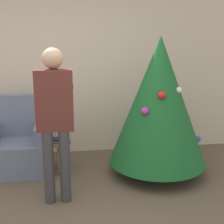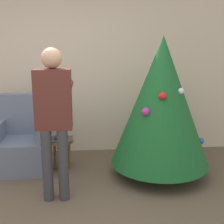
# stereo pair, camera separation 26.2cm
# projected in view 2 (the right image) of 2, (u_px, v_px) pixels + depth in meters

# --- Properties ---
(wall_back) EXTENTS (8.00, 0.06, 2.70)m
(wall_back) POSITION_uv_depth(u_px,v_px,m) (69.00, 69.00, 4.87)
(wall_back) COLOR beige
(wall_back) RESTS_ON ground_plane
(christmas_tree) EXTENTS (1.31, 1.31, 1.86)m
(christmas_tree) POSITION_uv_depth(u_px,v_px,m) (161.00, 102.00, 4.05)
(christmas_tree) COLOR brown
(christmas_tree) RESTS_ON ground_plane
(armchair) EXTENTS (0.74, 0.69, 1.04)m
(armchair) POSITION_uv_depth(u_px,v_px,m) (23.00, 144.00, 4.42)
(armchair) COLOR slate
(armchair) RESTS_ON ground_plane
(person_standing) EXTENTS (0.42, 0.57, 1.73)m
(person_standing) POSITION_uv_depth(u_px,v_px,m) (54.00, 111.00, 3.44)
(person_standing) COLOR #38383D
(person_standing) RESTS_ON ground_plane
(side_stool) EXTENTS (0.34, 0.34, 0.45)m
(side_stool) POSITION_uv_depth(u_px,v_px,m) (62.00, 146.00, 4.33)
(side_stool) COLOR brown
(side_stool) RESTS_ON ground_plane
(laptop) EXTENTS (0.30, 0.26, 0.02)m
(laptop) POSITION_uv_depth(u_px,v_px,m) (61.00, 139.00, 4.31)
(laptop) COLOR #38383D
(laptop) RESTS_ON side_stool
(book) EXTENTS (0.18, 0.13, 0.02)m
(book) POSITION_uv_depth(u_px,v_px,m) (61.00, 138.00, 4.31)
(book) COLOR black
(book) RESTS_ON laptop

